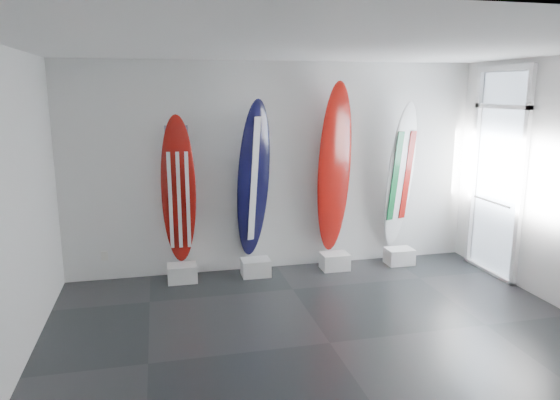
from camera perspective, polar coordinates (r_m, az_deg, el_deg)
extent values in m
plane|color=black|center=(5.67, 5.49, -15.34)|extent=(6.00, 6.00, 0.00)
plane|color=white|center=(5.06, 6.19, 16.48)|extent=(6.00, 6.00, 0.00)
plane|color=white|center=(7.53, -0.38, 3.57)|extent=(6.00, 0.00, 6.00)
plane|color=white|center=(3.01, 21.72, -10.23)|extent=(6.00, 0.00, 6.00)
plane|color=white|center=(5.07, -28.25, -1.97)|extent=(0.00, 5.00, 5.00)
cube|color=white|center=(7.37, -10.68, -7.89)|extent=(0.40, 0.30, 0.24)
ellipsoid|color=maroon|center=(7.17, -11.07, 1.03)|extent=(0.48, 0.24, 2.06)
cube|color=white|center=(7.48, -2.69, -7.40)|extent=(0.40, 0.30, 0.24)
ellipsoid|color=black|center=(7.26, -2.93, 2.17)|extent=(0.61, 0.53, 2.26)
cube|color=white|center=(7.77, 6.02, -6.70)|extent=(0.40, 0.30, 0.24)
ellipsoid|color=maroon|center=(7.54, 6.00, 3.41)|extent=(0.61, 0.41, 2.50)
cube|color=white|center=(8.16, 12.96, -6.04)|extent=(0.40, 0.30, 0.24)
ellipsoid|color=silver|center=(7.97, 13.05, 2.57)|extent=(0.59, 0.50, 2.21)
cube|color=silver|center=(7.62, -18.69, -5.84)|extent=(0.09, 0.02, 0.13)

